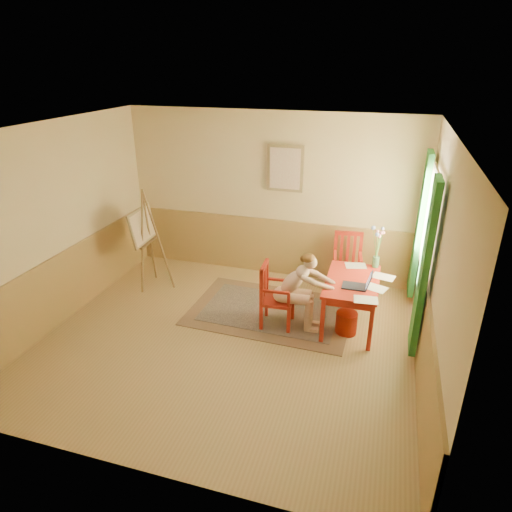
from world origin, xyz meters
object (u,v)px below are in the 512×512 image
(figure, at_px, (298,288))
(table, at_px, (352,286))
(chair_back, at_px, (347,265))
(chair_left, at_px, (274,296))
(laptop, at_px, (359,284))
(easel, at_px, (144,230))

(figure, bearing_deg, table, 21.29)
(chair_back, distance_m, figure, 1.35)
(chair_left, xyz_separation_m, figure, (0.33, 0.03, 0.16))
(laptop, xyz_separation_m, easel, (-3.47, 0.49, 0.23))
(easel, bearing_deg, chair_back, 11.53)
(table, relative_size, chair_left, 1.27)
(table, height_order, laptop, laptop)
(laptop, height_order, easel, easel)
(figure, bearing_deg, laptop, 6.13)
(chair_left, height_order, laptop, laptop)
(chair_back, height_order, laptop, chair_back)
(table, xyz_separation_m, figure, (-0.71, -0.28, 0.01))
(chair_back, height_order, figure, figure)
(chair_left, height_order, chair_back, chair_back)
(chair_back, relative_size, easel, 0.61)
(chair_back, bearing_deg, easel, -168.47)
(chair_back, bearing_deg, laptop, -77.09)
(laptop, relative_size, easel, 0.23)
(chair_back, height_order, easel, easel)
(chair_back, distance_m, laptop, 1.20)
(table, relative_size, easel, 0.72)
(chair_left, distance_m, chair_back, 1.53)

